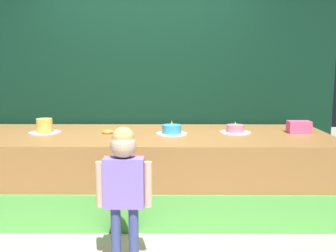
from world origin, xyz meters
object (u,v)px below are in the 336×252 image
Objects in this scene: cake_center_right at (172,130)px; child_figure at (124,178)px; pink_box at (299,127)px; cake_center_left at (45,127)px; donut at (108,132)px; cake_far_right at (235,130)px.

child_figure is at bearing -105.62° from cake_center_right.
child_figure is 2.12m from pink_box.
pink_box is 2.63m from cake_center_left.
donut is (-0.31, 1.27, 0.12)m from child_figure.
child_figure reaches higher than cake_center_left.
child_figure is 1.28m from cake_center_right.
child_figure is at bearing -127.36° from cake_far_right.
cake_center_left is at bearing -179.36° from cake_far_right.
cake_far_right is at bearing 52.64° from child_figure.
pink_box reaches higher than donut.
cake_center_right reaches higher than pink_box.
cake_center_left is 1.32m from cake_center_right.
donut is 0.66m from cake_center_left.
cake_center_left is at bearing 127.01° from child_figure.
child_figure is 4.59× the size of pink_box.
pink_box is 0.66m from cake_far_right.
pink_box is 1.32m from cake_center_right.
donut is at bearing 103.94° from child_figure.
pink_box is 1.97m from donut.
pink_box is at bearing -0.00° from cake_far_right.
cake_center_left reaches higher than cake_center_right.
cake_far_right is (0.66, 0.08, -0.01)m from cake_center_right.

